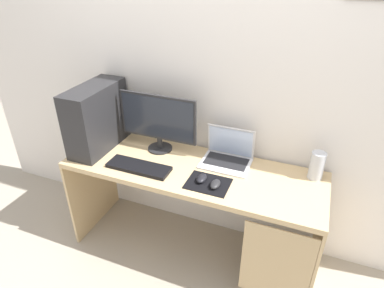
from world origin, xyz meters
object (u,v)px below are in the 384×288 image
Objects in this scene: keyboard at (139,167)px; laptop at (227,156)px; speaker at (317,166)px; mouse_left at (202,178)px; mouse_right at (215,184)px; pc_tower at (97,118)px; monitor at (158,121)px.

laptop is at bearing 29.94° from keyboard.
speaker is 1.87× the size of mouse_left.
speaker is 1.11m from keyboard.
mouse_left is (0.43, 0.02, 0.01)m from keyboard.
speaker is at bearing 24.83° from mouse_left.
laptop is 0.30m from mouse_right.
mouse_right is (0.09, -0.02, 0.00)m from mouse_left.
laptop is at bearing -177.61° from speaker.
mouse_left is at bearing -155.17° from speaker.
mouse_right is at bearing -9.77° from pc_tower.
monitor is at bearing -177.03° from laptop.
laptop is 0.56m from speaker.
laptop is 0.28m from mouse_left.
mouse_right is at bearing -14.74° from mouse_left.
keyboard is at bearing -93.61° from monitor.
laptop is 3.34× the size of mouse_left.
pc_tower is 5.15× the size of mouse_right.
laptop is at bearing 8.69° from pc_tower.
mouse_left is (0.41, -0.25, -0.20)m from monitor.
speaker is (1.46, 0.16, -0.14)m from pc_tower.
monitor reaches higher than keyboard.
mouse_left is (-0.08, -0.27, -0.02)m from laptop.
keyboard is at bearing -21.06° from pc_tower.
pc_tower reaches higher than mouse_right.
laptop is at bearing 73.60° from mouse_left.
laptop reaches higher than mouse_right.
speaker is 0.43× the size of keyboard.
mouse_right reaches higher than keyboard.
keyboard is at bearing 179.45° from mouse_right.
monitor is at bearing 15.22° from pc_tower.
mouse_right is at bearing -28.26° from monitor.
mouse_right is at bearing -87.13° from laptop.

